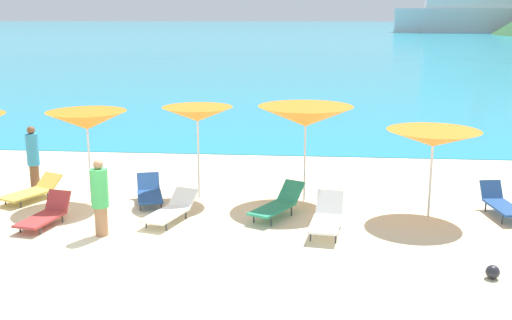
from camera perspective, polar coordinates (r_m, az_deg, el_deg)
ground_plane at (r=22.54m, az=-5.26°, el=1.16°), size 50.00×100.00×0.30m
ocean_water at (r=239.97m, az=4.40°, el=12.01°), size 650.00×440.00×0.02m
umbrella_3 at (r=15.50m, az=-15.23°, el=3.51°), size 2.04×2.04×2.26m
umbrella_4 at (r=15.42m, az=-5.38°, el=4.18°), size 1.81×1.81×2.30m
umbrella_5 at (r=15.08m, az=4.56°, el=4.01°), size 2.36×2.36×2.37m
umbrella_6 at (r=14.44m, az=15.92°, el=1.91°), size 2.13×2.13×2.01m
lounge_chair_1 at (r=14.43m, az=-18.72°, el=-4.72°), size 0.82×1.50×0.64m
lounge_chair_2 at (r=14.24m, az=2.03°, el=-4.00°), size 1.26×1.76×0.68m
lounge_chair_4 at (r=16.49m, az=-19.82°, el=-2.66°), size 1.21×1.69×0.53m
lounge_chair_5 at (r=13.31m, az=6.50°, el=-5.26°), size 0.79×1.63×0.75m
lounge_chair_6 at (r=15.37m, az=21.52°, el=-3.68°), size 0.72×1.61×0.67m
lounge_chair_7 at (r=15.44m, az=-9.74°, el=-2.94°), size 0.98×1.58×0.62m
lounge_chair_9 at (r=14.11m, az=-7.81°, el=-4.53°), size 1.05×1.77×0.56m
beachgoer_1 at (r=13.28m, az=-14.10°, el=-3.24°), size 0.36×0.36×1.63m
beachgoer_2 at (r=17.38m, az=-19.74°, el=0.36°), size 0.32×0.32×1.68m
beach_ball at (r=11.80m, az=20.85°, el=-9.56°), size 0.25×0.25×0.25m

